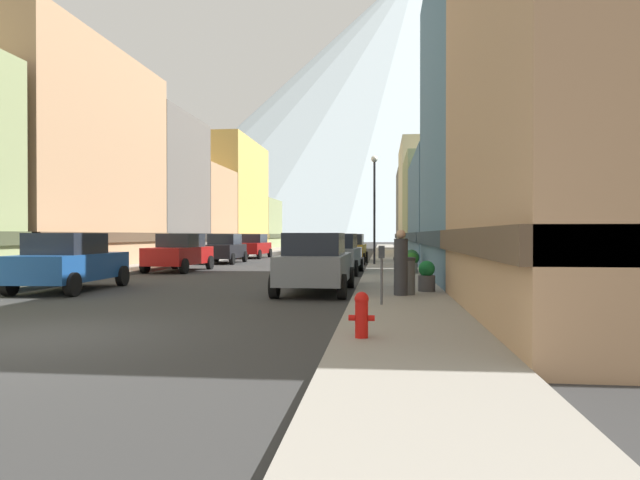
# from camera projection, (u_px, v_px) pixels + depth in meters

# --- Properties ---
(ground_plane) EXTENTS (400.00, 400.00, 0.00)m
(ground_plane) POSITION_uv_depth(u_px,v_px,m) (34.00, 338.00, 9.35)
(ground_plane) COLOR #323232
(sidewalk_left) EXTENTS (2.50, 100.00, 0.15)m
(sidewalk_left) POSITION_uv_depth(u_px,v_px,m) (231.00, 256.00, 44.82)
(sidewalk_left) COLOR gray
(sidewalk_left) RESTS_ON ground
(sidewalk_right) EXTENTS (2.50, 100.00, 0.15)m
(sidewalk_right) POSITION_uv_depth(u_px,v_px,m) (388.00, 256.00, 43.45)
(sidewalk_right) COLOR gray
(sidewalk_right) RESTS_ON ground
(storefront_left_1) EXTENTS (7.26, 13.20, 11.20)m
(storefront_left_1) POSITION_uv_depth(u_px,v_px,m) (52.00, 162.00, 28.63)
(storefront_left_1) COLOR tan
(storefront_left_1) RESTS_ON ground
(storefront_left_2) EXTENTS (8.28, 8.90, 10.15)m
(storefront_left_2) POSITION_uv_depth(u_px,v_px,m) (137.00, 190.00, 39.75)
(storefront_left_2) COLOR #66605B
(storefront_left_2) RESTS_ON ground
(storefront_left_3) EXTENTS (10.22, 8.17, 7.47)m
(storefront_left_3) POSITION_uv_depth(u_px,v_px,m) (169.00, 213.00, 48.43)
(storefront_left_3) COLOR tan
(storefront_left_3) RESTS_ON ground
(storefront_left_4) EXTENTS (6.85, 14.00, 11.56)m
(storefront_left_4) POSITION_uv_depth(u_px,v_px,m) (225.00, 198.00, 59.42)
(storefront_left_4) COLOR #D8B259
(storefront_left_4) RESTS_ON ground
(storefront_left_5) EXTENTS (9.80, 8.98, 6.19)m
(storefront_left_5) POSITION_uv_depth(u_px,v_px,m) (239.00, 225.00, 71.14)
(storefront_left_5) COLOR #8C9966
(storefront_left_5) RESTS_ON ground
(storefront_right_1) EXTENTS (8.69, 10.61, 11.89)m
(storefront_right_1) POSITION_uv_depth(u_px,v_px,m) (548.00, 123.00, 20.25)
(storefront_right_1) COLOR slate
(storefront_right_1) RESTS_ON ground
(storefront_right_2) EXTENTS (7.34, 11.46, 6.15)m
(storefront_right_2) POSITION_uv_depth(u_px,v_px,m) (475.00, 213.00, 31.85)
(storefront_right_2) COLOR slate
(storefront_right_2) RESTS_ON ground
(storefront_right_3) EXTENTS (8.60, 9.78, 7.62)m
(storefront_right_3) POSITION_uv_depth(u_px,v_px,m) (460.00, 209.00, 42.81)
(storefront_right_3) COLOR #8C9966
(storefront_right_3) RESTS_ON ground
(storefront_right_4) EXTENTS (8.97, 11.98, 10.39)m
(storefront_right_4) POSITION_uv_depth(u_px,v_px,m) (446.00, 200.00, 53.88)
(storefront_right_4) COLOR beige
(storefront_right_4) RESTS_ON ground
(storefront_right_5) EXTENTS (9.82, 9.53, 9.14)m
(storefront_right_5) POSITION_uv_depth(u_px,v_px,m) (438.00, 212.00, 65.11)
(storefront_right_5) COLOR #66605B
(storefront_right_5) RESTS_ON ground
(car_left_0) EXTENTS (2.21, 4.47, 1.78)m
(car_left_0) POSITION_uv_depth(u_px,v_px,m) (70.00, 262.00, 17.31)
(car_left_0) COLOR #19478C
(car_left_0) RESTS_ON ground
(car_left_1) EXTENTS (2.22, 4.47, 1.78)m
(car_left_1) POSITION_uv_depth(u_px,v_px,m) (180.00, 252.00, 26.70)
(car_left_1) COLOR #9E1111
(car_left_1) RESTS_ON ground
(car_left_2) EXTENTS (2.15, 4.44, 1.78)m
(car_left_2) POSITION_uv_depth(u_px,v_px,m) (224.00, 248.00, 34.24)
(car_left_2) COLOR black
(car_left_2) RESTS_ON ground
(car_left_3) EXTENTS (2.19, 4.46, 1.78)m
(car_left_3) POSITION_uv_depth(u_px,v_px,m) (253.00, 246.00, 41.83)
(car_left_3) COLOR #9E1111
(car_left_3) RESTS_ON ground
(car_right_0) EXTENTS (2.10, 4.42, 1.78)m
(car_right_0) POSITION_uv_depth(u_px,v_px,m) (316.00, 263.00, 16.68)
(car_right_0) COLOR slate
(car_right_0) RESTS_ON ground
(car_right_1) EXTENTS (2.22, 4.47, 1.78)m
(car_right_1) POSITION_uv_depth(u_px,v_px,m) (338.00, 253.00, 24.95)
(car_right_1) COLOR slate
(car_right_1) RESTS_ON ground
(car_right_2) EXTENTS (2.14, 4.44, 1.78)m
(car_right_2) POSITION_uv_depth(u_px,v_px,m) (349.00, 248.00, 34.02)
(car_right_2) COLOR #B28419
(car_right_2) RESTS_ON ground
(car_driving_0) EXTENTS (2.06, 4.40, 1.78)m
(car_driving_0) POSITION_uv_depth(u_px,v_px,m) (305.00, 243.00, 54.03)
(car_driving_0) COLOR silver
(car_driving_0) RESTS_ON ground
(car_driving_1) EXTENTS (2.06, 4.40, 1.78)m
(car_driving_1) POSITION_uv_depth(u_px,v_px,m) (345.00, 242.00, 63.70)
(car_driving_1) COLOR #19478C
(car_driving_1) RESTS_ON ground
(fire_hydrant_near) EXTENTS (0.40, 0.22, 0.70)m
(fire_hydrant_near) POSITION_uv_depth(u_px,v_px,m) (362.00, 313.00, 8.59)
(fire_hydrant_near) COLOR red
(fire_hydrant_near) RESTS_ON sidewalk_right
(parking_meter_near) EXTENTS (0.14, 0.10, 1.33)m
(parking_meter_near) POSITION_uv_depth(u_px,v_px,m) (382.00, 266.00, 12.68)
(parking_meter_near) COLOR #595960
(parking_meter_near) RESTS_ON sidewalk_right
(trash_bin_right) EXTENTS (0.59, 0.59, 0.98)m
(trash_bin_right) POSITION_uv_depth(u_px,v_px,m) (404.00, 276.00, 14.86)
(trash_bin_right) COLOR #4C5156
(trash_bin_right) RESTS_ON sidewalk_right
(potted_plant_0) EXTENTS (0.47, 0.47, 0.85)m
(potted_plant_0) POSITION_uv_depth(u_px,v_px,m) (427.00, 276.00, 15.69)
(potted_plant_0) COLOR #4C4C51
(potted_plant_0) RESTS_ON sidewalk_right
(potted_plant_1) EXTENTS (0.48, 0.48, 0.86)m
(potted_plant_1) POSITION_uv_depth(u_px,v_px,m) (412.00, 262.00, 23.02)
(potted_plant_1) COLOR gray
(potted_plant_1) RESTS_ON sidewalk_right
(potted_plant_2) EXTENTS (0.68, 0.68, 0.95)m
(potted_plant_2) POSITION_uv_depth(u_px,v_px,m) (411.00, 260.00, 23.93)
(potted_plant_2) COLOR brown
(potted_plant_2) RESTS_ON sidewalk_right
(pedestrian_0) EXTENTS (0.36, 0.36, 1.57)m
(pedestrian_0) POSITION_uv_depth(u_px,v_px,m) (169.00, 250.00, 31.88)
(pedestrian_0) COLOR brown
(pedestrian_0) RESTS_ON sidewalk_left
(pedestrian_2) EXTENTS (0.36, 0.36, 1.71)m
(pedestrian_2) POSITION_uv_depth(u_px,v_px,m) (401.00, 265.00, 14.65)
(pedestrian_2) COLOR #333338
(pedestrian_2) RESTS_ON sidewalk_right
(streetlamp_right) EXTENTS (0.36, 0.36, 5.86)m
(streetlamp_right) POSITION_uv_depth(u_px,v_px,m) (374.00, 193.00, 30.37)
(streetlamp_right) COLOR black
(streetlamp_right) RESTS_ON sidewalk_right
(mountain_backdrop) EXTENTS (270.43, 270.43, 130.18)m
(mountain_backdrop) POSITION_uv_depth(u_px,v_px,m) (419.00, 100.00, 264.67)
(mountain_backdrop) COLOR silver
(mountain_backdrop) RESTS_ON ground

